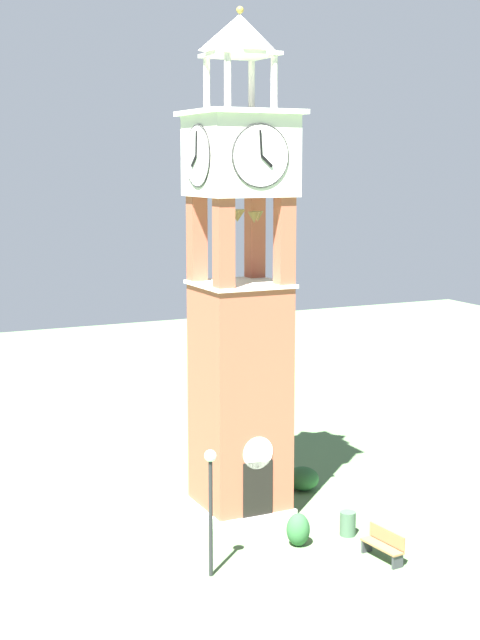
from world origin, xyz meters
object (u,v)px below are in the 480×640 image
(lamp_post, at_px, (211,489))
(trash_bin, at_px, (348,524))
(park_bench, at_px, (384,545))
(clock_tower, at_px, (240,312))

(lamp_post, distance_m, trash_bin, 5.87)
(park_bench, bearing_deg, lamp_post, 166.95)
(clock_tower, bearing_deg, park_bench, -67.89)
(clock_tower, height_order, lamp_post, clock_tower)
(clock_tower, xyz_separation_m, park_bench, (2.26, -5.57, -6.64))
(lamp_post, bearing_deg, park_bench, -13.05)
(clock_tower, relative_size, park_bench, 10.44)
(clock_tower, distance_m, trash_bin, 7.88)
(clock_tower, xyz_separation_m, lamp_post, (-3.02, -4.34, -4.43))
(trash_bin, bearing_deg, clock_tower, 123.92)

